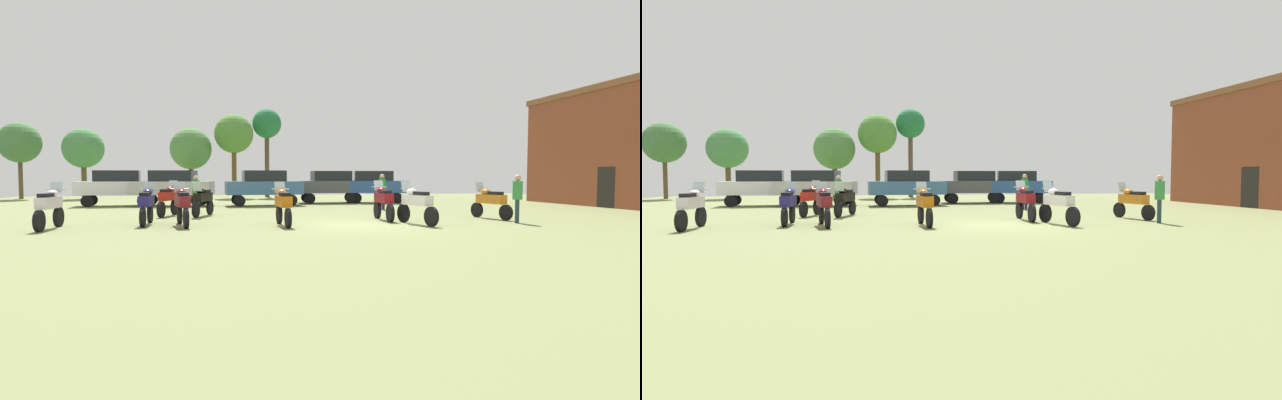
{
  "view_description": "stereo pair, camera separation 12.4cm",
  "coord_description": "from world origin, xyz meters",
  "views": [
    {
      "loc": [
        -4.26,
        -15.72,
        1.72
      ],
      "look_at": [
        -0.97,
        2.92,
        0.74
      ],
      "focal_mm": 26.3,
      "sensor_mm": 36.0,
      "label": 1
    },
    {
      "loc": [
        -4.14,
        -15.74,
        1.72
      ],
      "look_at": [
        -0.97,
        2.92,
        0.74
      ],
      "focal_mm": 26.3,
      "sensor_mm": 36.0,
      "label": 2
    }
  ],
  "objects": [
    {
      "name": "ground_plane",
      "position": [
        0.0,
        0.0,
        0.01
      ],
      "size": [
        44.0,
        52.0,
        0.02
      ],
      "color": "olive"
    },
    {
      "name": "motorcycle_1",
      "position": [
        -7.36,
        1.23,
        0.75
      ],
      "size": [
        0.62,
        2.14,
        1.49
      ],
      "rotation": [
        0.0,
        0.0,
        0.02
      ],
      "color": "black",
      "rests_on": "ground"
    },
    {
      "name": "motorcycle_2",
      "position": [
        -5.7,
        4.53,
        0.74
      ],
      "size": [
        0.84,
        2.2,
        1.46
      ],
      "rotation": [
        0.0,
        0.0,
        2.85
      ],
      "color": "black",
      "rests_on": "ground"
    },
    {
      "name": "motorcycle_3",
      "position": [
        -2.73,
        0.1,
        0.75
      ],
      "size": [
        0.62,
        2.19,
        1.49
      ],
      "rotation": [
        0.0,
        0.0,
        0.1
      ],
      "color": "black",
      "rests_on": "ground"
    },
    {
      "name": "motorcycle_4",
      "position": [
        5.61,
        1.33,
        0.73
      ],
      "size": [
        0.76,
        2.14,
        1.44
      ],
      "rotation": [
        0.0,
        0.0,
        0.23
      ],
      "color": "black",
      "rests_on": "ground"
    },
    {
      "name": "motorcycle_5",
      "position": [
        -7.14,
        4.81,
        0.75
      ],
      "size": [
        0.74,
        2.1,
        1.5
      ],
      "rotation": [
        0.0,
        0.0,
        -0.24
      ],
      "color": "black",
      "rests_on": "ground"
    },
    {
      "name": "motorcycle_6",
      "position": [
        1.22,
        1.39,
        0.76
      ],
      "size": [
        0.62,
        2.28,
        1.51
      ],
      "rotation": [
        0.0,
        0.0,
        -0.0
      ],
      "color": "black",
      "rests_on": "ground"
    },
    {
      "name": "motorcycle_7",
      "position": [
        -6.1,
        0.63,
        0.76
      ],
      "size": [
        0.78,
        2.27,
        1.5
      ],
      "rotation": [
        0.0,
        0.0,
        0.24
      ],
      "color": "black",
      "rests_on": "ground"
    },
    {
      "name": "motorcycle_8",
      "position": [
        -10.14,
        0.34,
        0.76
      ],
      "size": [
        0.62,
        2.15,
        1.5
      ],
      "rotation": [
        0.0,
        0.0,
        -0.02
      ],
      "color": "black",
      "rests_on": "ground"
    },
    {
      "name": "motorcycle_9",
      "position": [
        1.9,
        -0.23,
        0.76
      ],
      "size": [
        0.78,
        2.27,
        1.51
      ],
      "rotation": [
        0.0,
        0.0,
        0.24
      ],
      "color": "black",
      "rests_on": "ground"
    },
    {
      "name": "car_1",
      "position": [
        -10.94,
        12.36,
        1.19
      ],
      "size": [
        4.49,
        2.33,
        2.0
      ],
      "rotation": [
        0.0,
        0.0,
        1.7
      ],
      "color": "black",
      "rests_on": "ground"
    },
    {
      "name": "car_2",
      "position": [
        1.53,
        13.15,
        1.19
      ],
      "size": [
        4.33,
        1.88,
        2.0
      ],
      "rotation": [
        0.0,
        0.0,
        1.59
      ],
      "color": "black",
      "rests_on": "ground"
    },
    {
      "name": "car_3",
      "position": [
        4.2,
        12.86,
        1.19
      ],
      "size": [
        4.56,
        2.56,
        2.0
      ],
      "rotation": [
        0.0,
        0.0,
        1.39
      ],
      "color": "black",
      "rests_on": "ground"
    },
    {
      "name": "car_4",
      "position": [
        -7.81,
        11.77,
        1.19
      ],
      "size": [
        4.5,
        2.37,
        2.0
      ],
      "rotation": [
        0.0,
        0.0,
        1.43
      ],
      "color": "black",
      "rests_on": "ground"
    },
    {
      "name": "car_5",
      "position": [
        -2.77,
        11.18,
        1.19
      ],
      "size": [
        4.45,
        2.18,
        2.0
      ],
      "rotation": [
        0.0,
        0.0,
        1.66
      ],
      "color": "black",
      "rests_on": "ground"
    },
    {
      "name": "person_1",
      "position": [
        -6.17,
        6.86,
        1.02
      ],
      "size": [
        0.43,
        0.43,
        1.71
      ],
      "rotation": [
        0.0,
        0.0,
        2.81
      ],
      "color": "#2A3241",
      "rests_on": "ground"
    },
    {
      "name": "person_2",
      "position": [
        5.65,
        -0.42,
        1.04
      ],
      "size": [
        0.47,
        0.47,
        1.74
      ],
      "rotation": [
        0.0,
        0.0,
        0.95
      ],
      "color": "#1F373E",
      "rests_on": "ground"
    },
    {
      "name": "person_3",
      "position": [
        2.88,
        6.84,
        1.07
      ],
      "size": [
        0.38,
        0.38,
        1.79
      ],
      "rotation": [
        0.0,
        0.0,
        0.13
      ],
      "color": "#1F2341",
      "rests_on": "ground"
    },
    {
      "name": "tree_1",
      "position": [
        -4.5,
        21.79,
        4.95
      ],
      "size": [
        3.04,
        3.04,
        6.51
      ],
      "color": "brown",
      "rests_on": "ground"
    },
    {
      "name": "tree_2",
      "position": [
        -19.97,
        22.04,
        4.12
      ],
      "size": [
        2.94,
        2.94,
        5.6
      ],
      "color": "brown",
      "rests_on": "ground"
    },
    {
      "name": "tree_3",
      "position": [
        -15.54,
        21.8,
        3.74
      ],
      "size": [
        2.93,
        2.93,
        5.22
      ],
      "color": "#4D4424",
      "rests_on": "ground"
    },
    {
      "name": "tree_4",
      "position": [
        -7.76,
        21.51,
        3.76
      ],
      "size": [
        3.15,
        3.15,
        5.35
      ],
      "color": "#4D3E24",
      "rests_on": "ground"
    },
    {
      "name": "tree_5",
      "position": [
        -1.88,
        22.4,
        5.75
      ],
      "size": [
        2.34,
        2.34,
        7.08
      ],
      "color": "brown",
      "rests_on": "ground"
    }
  ]
}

